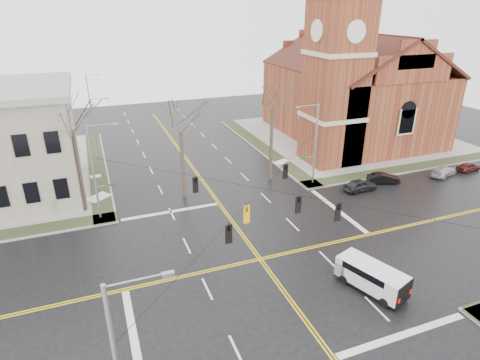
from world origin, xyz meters
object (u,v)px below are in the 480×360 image
object	(u,v)px
church	(350,82)
parked_car_c	(444,171)
parked_car_a	(360,185)
signal_pole_ne	(314,142)
cargo_van	(369,275)
signal_pole_nw	(95,170)
tree_ne	(272,103)
parked_car_d	(469,167)
streetlight_north_a	(95,127)
parked_car_b	(384,178)
tree_nw_far	(71,125)
tree_nw_near	(181,127)
streetlight_north_b	(90,96)

from	to	relation	value
church	parked_car_c	bearing A→B (deg)	-81.89
church	parked_car_a	bearing A→B (deg)	-119.32
signal_pole_ne	cargo_van	world-z (taller)	signal_pole_ne
signal_pole_ne	signal_pole_nw	xyz separation A→B (m)	(-22.64, 0.00, 0.00)
parked_car_a	tree_ne	world-z (taller)	tree_ne
parked_car_d	parked_car_a	bearing A→B (deg)	85.75
signal_pole_ne	streetlight_north_a	size ratio (longest dim) A/B	1.12
cargo_van	streetlight_north_a	bearing A→B (deg)	96.27
parked_car_b	tree_nw_far	world-z (taller)	tree_nw_far
parked_car_b	parked_car_d	xyz separation A→B (m)	(12.15, -0.70, -0.04)
church	tree_ne	size ratio (longest dim) A/B	2.22
parked_car_d	tree_nw_near	world-z (taller)	tree_nw_near
cargo_van	tree_ne	distance (m)	21.62
tree_nw_near	tree_ne	bearing A→B (deg)	4.52
signal_pole_ne	parked_car_c	bearing A→B (deg)	-12.53
tree_ne	parked_car_d	bearing A→B (deg)	-14.27
parked_car_c	parked_car_d	size ratio (longest dim) A/B	1.22
tree_nw_far	tree_ne	bearing A→B (deg)	1.15
parked_car_d	tree_nw_far	bearing A→B (deg)	78.17
streetlight_north_b	tree_nw_near	xyz separation A→B (m)	(7.74, -34.69, 3.11)
tree_ne	church	bearing A→B (deg)	31.54
cargo_van	parked_car_d	bearing A→B (deg)	9.31
tree_nw_far	cargo_van	bearing A→B (deg)	-46.74
parked_car_b	parked_car_d	size ratio (longest dim) A/B	1.11
parked_car_d	parked_car_c	bearing A→B (deg)	86.65
parked_car_d	parked_car_b	bearing A→B (deg)	82.23
parked_car_a	parked_car_c	bearing A→B (deg)	-92.89
signal_pole_nw	tree_ne	distance (m)	19.32
cargo_van	tree_ne	xyz separation A→B (m)	(1.63, 20.09, 7.83)
parked_car_c	parked_car_d	bearing A→B (deg)	-106.44
tree_nw_near	streetlight_north_b	bearing A→B (deg)	102.58
parked_car_b	parked_car_c	distance (m)	8.12
cargo_van	signal_pole_nw	bearing A→B (deg)	114.85
signal_pole_ne	parked_car_c	distance (m)	16.80
streetlight_north_b	parked_car_b	world-z (taller)	streetlight_north_b
signal_pole_nw	tree_ne	size ratio (longest dim) A/B	0.73
church	cargo_van	bearing A→B (deg)	-121.70
streetlight_north_b	parked_car_d	world-z (taller)	streetlight_north_b
streetlight_north_a	parked_car_a	bearing A→B (deg)	-37.59
cargo_van	parked_car_a	size ratio (longest dim) A/B	1.41
streetlight_north_a	tree_nw_near	size ratio (longest dim) A/B	0.77
signal_pole_nw	parked_car_c	bearing A→B (deg)	-5.23
streetlight_north_a	parked_car_d	xyz separation A→B (m)	(41.88, -19.94, -3.92)
parked_car_b	tree_ne	distance (m)	15.34
tree_ne	cargo_van	bearing A→B (deg)	-94.63
tree_nw_far	tree_ne	distance (m)	20.15
parked_car_a	tree_nw_far	distance (m)	29.77
signal_pole_ne	streetlight_north_b	world-z (taller)	signal_pole_ne
streetlight_north_a	tree_ne	xyz separation A→B (m)	(18.05, -13.88, 4.49)
signal_pole_ne	parked_car_a	world-z (taller)	signal_pole_ne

